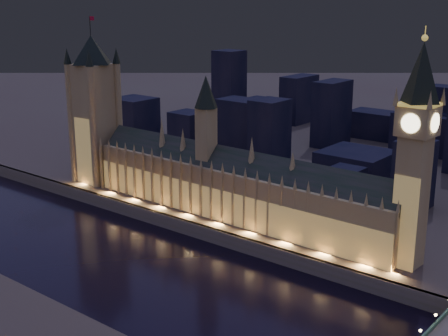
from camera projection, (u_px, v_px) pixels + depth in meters
The scene contains 6 objects.
ground_plane at pixel (147, 263), 310.42m from camera, with size 2000.00×2000.00×0.00m, color black.
embankment_wall at pixel (201, 232), 340.02m from camera, with size 2000.00×2.50×8.00m, color brown.
palace_of_westminster at pixel (232, 186), 346.20m from camera, with size 202.00×23.75×78.00m.
victoria_tower at pixel (94, 102), 407.11m from camera, with size 31.68×31.68×107.96m.
elizabeth_tower at pixel (416, 138), 272.83m from camera, with size 18.00×18.00×108.30m.
city_backdrop at pixel (423, 131), 463.67m from camera, with size 468.45×215.63×72.39m.
Camera 1 is at (210.46, -198.06, 128.66)m, focal length 50.00 mm.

